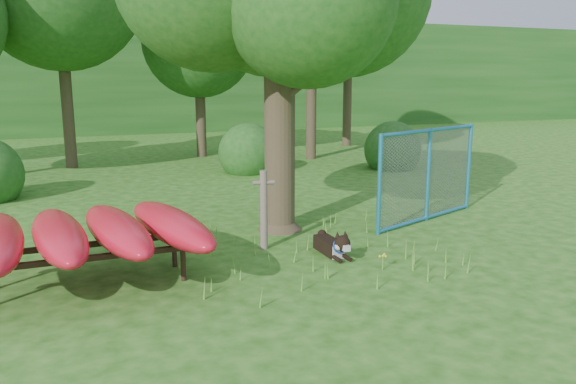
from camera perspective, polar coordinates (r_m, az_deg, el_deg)
name	(u,v)px	position (r m, az deg, el deg)	size (l,w,h in m)	color
ground	(306,274)	(8.38, 1.79, -8.36)	(80.00, 80.00, 0.00)	#1E5210
wooden_post	(264,208)	(9.40, -2.48, -1.61)	(0.37, 0.14, 1.35)	brown
kayak_rack	(89,233)	(8.23, -19.61, -3.94)	(3.28, 2.90, 0.98)	black
husky_dog	(334,245)	(9.19, 4.66, -5.43)	(0.28, 1.12, 0.50)	black
fence_section	(428,175)	(11.58, 14.05, 1.70)	(3.02, 1.22, 3.12)	teal
wildflower_clump	(383,257)	(8.62, 9.63, -6.53)	(0.12, 0.10, 0.25)	#5B9B32
bg_tree_c	(198,41)	(20.78, -9.09, 14.90)	(4.00, 4.00, 6.12)	#372D1E
bg_tree_d	(312,10)	(20.08, 2.46, 17.94)	(4.80, 4.80, 7.50)	#372D1E
bg_tree_e	(349,18)	(24.09, 6.22, 17.18)	(4.60, 4.60, 7.55)	#372D1E
shrub_right	(392,168)	(18.25, 10.51, 2.38)	(1.80, 1.80, 1.80)	#1C4E19
shrub_mid	(248,172)	(17.25, -4.07, 2.02)	(1.80, 1.80, 1.80)	#1C4E19
wooded_hillside	(117,75)	(35.36, -16.99, 11.32)	(80.00, 12.00, 6.00)	#1C4E19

